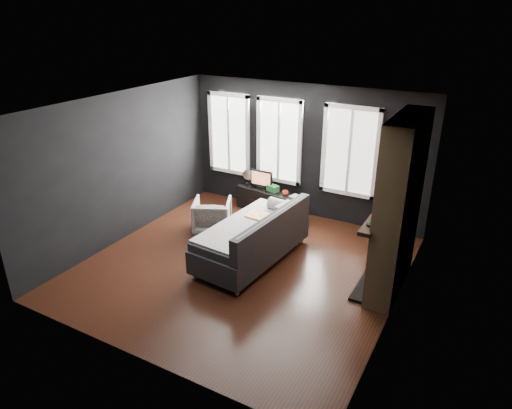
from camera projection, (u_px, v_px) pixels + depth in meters
The scene contains 18 objects.
floor at pixel (242, 266), 7.70m from camera, with size 5.00×5.00×0.00m, color black.
ceiling at pixel (240, 106), 6.62m from camera, with size 5.00×5.00×0.00m, color white.
wall_back at pixel (304, 152), 9.17m from camera, with size 5.00×0.02×2.70m, color black.
wall_left at pixel (123, 168), 8.26m from camera, with size 0.02×5.00×2.70m, color black.
wall_right at pixel (403, 226), 6.05m from camera, with size 0.02×5.00×2.70m, color black.
windows at pixel (285, 98), 8.92m from camera, with size 4.00×0.16×1.76m, color white, non-canonical shape.
fireplace at pixel (398, 208), 6.62m from camera, with size 0.70×1.62×2.70m, color #93724C, non-canonical shape.
sofa at pixel (252, 234), 7.74m from camera, with size 1.12×2.24×0.96m, color black, non-canonical shape.
stripe_pillow at pixel (283, 214), 7.98m from camera, with size 0.09×0.40×0.40m, color gray.
armchair at pixel (212, 214), 8.81m from camera, with size 0.69×0.64×0.71m, color silver.
media_console at pixel (269, 200), 9.69m from camera, with size 1.42×0.44×0.49m, color black, non-canonical shape.
monitor at pixel (261, 178), 9.58m from camera, with size 0.51×0.11×0.45m, color black, non-canonical shape.
desk_fan at pixel (248, 176), 9.84m from camera, with size 0.25×0.25×0.35m, color #9F9F9F, non-canonical shape.
mug at pixel (285, 192), 9.32m from camera, with size 0.12×0.09×0.12m, color #DE5124.
book at pixel (292, 191), 9.27m from camera, with size 0.15×0.02×0.20m, color tan.
storage_box at pixel (273, 188), 9.50m from camera, with size 0.24×0.15×0.13m, color #286E35.
mantel_vase at pixel (389, 196), 7.11m from camera, with size 0.19×0.20×0.19m, color gold.
mantel_clock at pixel (370, 225), 6.33m from camera, with size 0.11×0.11×0.04m, color black.
Camera 1 is at (3.40, -5.70, 4.04)m, focal length 32.00 mm.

